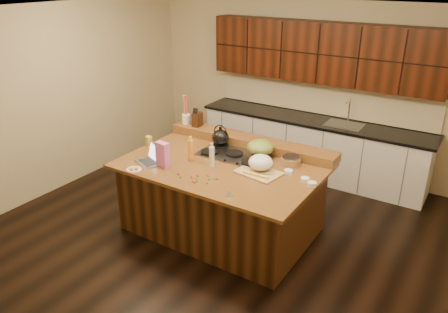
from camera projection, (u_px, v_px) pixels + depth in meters
The scene contains 36 objects.
room at pixel (222, 131), 5.15m from camera, with size 5.52×5.02×2.72m.
island at pixel (222, 197), 5.50m from camera, with size 2.40×1.60×0.92m.
back_ledge at pixel (250, 142), 5.83m from camera, with size 2.40×0.30×0.12m, color black.
cooktop at pixel (235, 155), 5.54m from camera, with size 0.92×0.52×0.05m.
back_counter at pixel (314, 116), 6.86m from camera, with size 3.70×0.66×2.40m.
kettle at pixel (220, 137), 5.74m from camera, with size 0.23×0.23×0.21m, color black.
green_bowl at pixel (261, 147), 5.45m from camera, with size 0.34×0.34×0.19m, color olive.
laptop at pixel (151, 158), 5.33m from camera, with size 0.38×0.35×0.22m.
oil_bottle at pixel (191, 150), 5.36m from camera, with size 0.07×0.07×0.27m, color orange.
vinegar_bottle at pixel (212, 157), 5.20m from camera, with size 0.06×0.06×0.25m, color silver.
wooden_tray at pixel (260, 165), 5.08m from camera, with size 0.55×0.43×0.20m.
ramekin_a at pixel (312, 184), 4.77m from camera, with size 0.10×0.10×0.04m, color white.
ramekin_b at pixel (288, 172), 5.06m from camera, with size 0.10×0.10×0.04m, color white.
ramekin_c at pixel (305, 180), 4.87m from camera, with size 0.10×0.10×0.04m, color white.
strainer_bowl at pixel (291, 161), 5.28m from camera, with size 0.24×0.24×0.09m, color #996B3F.
kitchen_timer at pixel (229, 193), 4.54m from camera, with size 0.08×0.08×0.07m, color silver.
pink_bag at pixel (163, 155), 5.19m from camera, with size 0.16×0.09×0.31m, color #CF61B0.
candy_plate at pixel (134, 169), 5.15m from camera, with size 0.18×0.18×0.01m, color white.
package_box at pixel (149, 141), 5.84m from camera, with size 0.09×0.07×0.13m, color gold.
utensil_crock at pixel (186, 119), 6.31m from camera, with size 0.12×0.12×0.14m, color white.
knife_block at pixel (197, 119), 6.20m from camera, with size 0.10×0.16×0.20m, color black.
gumdrop_0 at pixel (217, 179), 4.91m from camera, with size 0.02×0.02×0.02m, color red.
gumdrop_1 at pixel (196, 178), 4.93m from camera, with size 0.02×0.02×0.02m, color #198C26.
gumdrop_2 at pixel (208, 176), 4.99m from camera, with size 0.02×0.02×0.02m, color red.
gumdrop_3 at pixel (191, 176), 4.98m from camera, with size 0.02×0.02×0.02m, color #198C26.
gumdrop_4 at pixel (195, 183), 4.83m from camera, with size 0.02×0.02×0.02m, color red.
gumdrop_5 at pixel (180, 177), 4.95m from camera, with size 0.02×0.02×0.02m, color #198C26.
gumdrop_6 at pixel (178, 174), 5.04m from camera, with size 0.02×0.02×0.02m, color red.
gumdrop_7 at pixel (214, 179), 4.91m from camera, with size 0.02×0.02×0.02m, color #198C26.
gumdrop_8 at pixel (198, 176), 4.98m from camera, with size 0.02×0.02×0.02m, color red.
gumdrop_9 at pixel (207, 183), 4.82m from camera, with size 0.02×0.02×0.02m, color #198C26.
gumdrop_10 at pixel (197, 175), 5.00m from camera, with size 0.02×0.02×0.02m, color red.
gumdrop_11 at pixel (197, 181), 4.87m from camera, with size 0.02×0.02×0.02m, color #198C26.
gumdrop_12 at pixel (192, 177), 4.95m from camera, with size 0.02×0.02×0.02m, color red.
gumdrop_13 at pixel (209, 179), 4.91m from camera, with size 0.02×0.02×0.02m, color #198C26.
gumdrop_14 at pixel (193, 182), 4.85m from camera, with size 0.02×0.02×0.02m, color red.
Camera 1 is at (2.63, -4.07, 3.10)m, focal length 35.00 mm.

